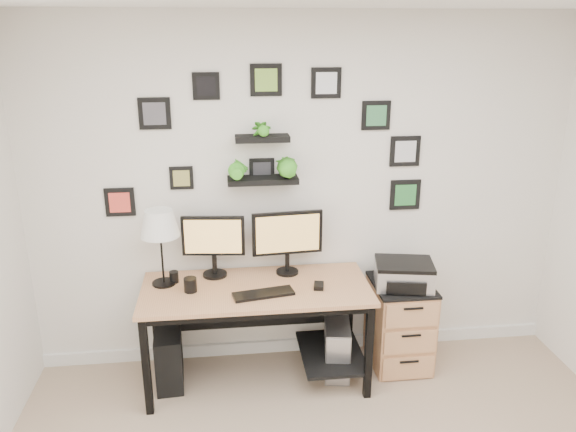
{
  "coord_description": "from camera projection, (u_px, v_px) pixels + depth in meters",
  "views": [
    {
      "loc": [
        -0.58,
        -1.93,
        2.48
      ],
      "look_at": [
        -0.13,
        1.83,
        1.2
      ],
      "focal_mm": 35.0,
      "sensor_mm": 36.0,
      "label": 1
    }
  ],
  "objects": [
    {
      "name": "printer",
      "position": [
        404.0,
        274.0,
        4.1
      ],
      "size": [
        0.46,
        0.39,
        0.19
      ],
      "color": "silver",
      "rests_on": "file_cabinet"
    },
    {
      "name": "pc_tower_black",
      "position": [
        169.0,
        356.0,
        4.08
      ],
      "size": [
        0.22,
        0.43,
        0.42
      ],
      "primitive_type": "cube",
      "rotation": [
        0.0,
        0.0,
        0.07
      ],
      "color": "black",
      "rests_on": "ground"
    },
    {
      "name": "mug",
      "position": [
        190.0,
        285.0,
        3.85
      ],
      "size": [
        0.09,
        0.09,
        0.1
      ],
      "primitive_type": "cylinder",
      "color": "black",
      "rests_on": "desk"
    },
    {
      "name": "monitor_left",
      "position": [
        213.0,
        242.0,
        4.02
      ],
      "size": [
        0.45,
        0.2,
        0.46
      ],
      "color": "black",
      "rests_on": "desk"
    },
    {
      "name": "mouse",
      "position": [
        319.0,
        286.0,
        3.91
      ],
      "size": [
        0.09,
        0.12,
        0.03
      ],
      "primitive_type": "cube",
      "rotation": [
        0.0,
        0.0,
        -0.21
      ],
      "color": "black",
      "rests_on": "desk"
    },
    {
      "name": "monitor_right",
      "position": [
        287.0,
        237.0,
        4.06
      ],
      "size": [
        0.52,
        0.18,
        0.48
      ],
      "color": "black",
      "rests_on": "desk"
    },
    {
      "name": "room",
      "position": [
        302.0,
        344.0,
        4.53
      ],
      "size": [
        4.0,
        4.0,
        4.0
      ],
      "color": "tan",
      "rests_on": "ground"
    },
    {
      "name": "file_cabinet",
      "position": [
        400.0,
        324.0,
        4.27
      ],
      "size": [
        0.43,
        0.53,
        0.67
      ],
      "color": "tan",
      "rests_on": "ground"
    },
    {
      "name": "pen_cup",
      "position": [
        174.0,
        277.0,
        3.99
      ],
      "size": [
        0.06,
        0.06,
        0.08
      ],
      "primitive_type": "cylinder",
      "color": "black",
      "rests_on": "desk"
    },
    {
      "name": "table_lamp",
      "position": [
        160.0,
        225.0,
        3.84
      ],
      "size": [
        0.27,
        0.27,
        0.55
      ],
      "color": "black",
      "rests_on": "desk"
    },
    {
      "name": "wall_decor",
      "position": [
        270.0,
        149.0,
        3.93
      ],
      "size": [
        2.31,
        0.18,
        1.08
      ],
      "color": "black",
      "rests_on": "ground"
    },
    {
      "name": "desk",
      "position": [
        261.0,
        300.0,
        4.01
      ],
      "size": [
        1.6,
        0.7,
        0.75
      ],
      "color": "tan",
      "rests_on": "ground"
    },
    {
      "name": "pc_tower_grey",
      "position": [
        337.0,
        347.0,
        4.2
      ],
      "size": [
        0.24,
        0.43,
        0.41
      ],
      "color": "gray",
      "rests_on": "ground"
    },
    {
      "name": "keyboard",
      "position": [
        263.0,
        294.0,
        3.81
      ],
      "size": [
        0.43,
        0.2,
        0.02
      ],
      "primitive_type": "cube",
      "rotation": [
        0.0,
        0.0,
        0.18
      ],
      "color": "black",
      "rests_on": "desk"
    }
  ]
}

